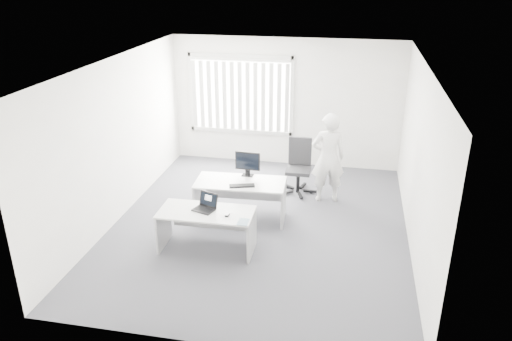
% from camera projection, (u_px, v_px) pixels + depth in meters
% --- Properties ---
extents(ground, '(6.00, 6.00, 0.00)m').
position_uv_depth(ground, '(259.00, 225.00, 8.68)').
color(ground, '#56575F').
rests_on(ground, ground).
extents(wall_back, '(5.00, 0.02, 2.80)m').
position_uv_depth(wall_back, '(286.00, 103.00, 10.85)').
color(wall_back, white).
rests_on(wall_back, ground).
extents(wall_front, '(5.00, 0.02, 2.80)m').
position_uv_depth(wall_front, '(208.00, 243.00, 5.42)').
color(wall_front, white).
rests_on(wall_front, ground).
extents(wall_left, '(0.02, 6.00, 2.80)m').
position_uv_depth(wall_left, '(117.00, 140.00, 8.59)').
color(wall_left, white).
rests_on(wall_left, ground).
extents(wall_right, '(0.02, 6.00, 2.80)m').
position_uv_depth(wall_right, '(419.00, 161.00, 7.69)').
color(wall_right, white).
rests_on(wall_right, ground).
extents(ceiling, '(5.00, 6.00, 0.02)m').
position_uv_depth(ceiling, '(260.00, 64.00, 7.60)').
color(ceiling, white).
rests_on(ceiling, wall_back).
extents(window, '(2.32, 0.06, 1.76)m').
position_uv_depth(window, '(240.00, 94.00, 10.94)').
color(window, silver).
rests_on(window, wall_back).
extents(blinds, '(2.20, 0.10, 1.50)m').
position_uv_depth(blinds, '(240.00, 96.00, 10.90)').
color(blinds, silver).
rests_on(blinds, wall_back).
extents(desk_near, '(1.48, 0.71, 0.67)m').
position_uv_depth(desk_near, '(207.00, 222.00, 7.77)').
color(desk_near, silver).
rests_on(desk_near, ground).
extents(desk_far, '(1.60, 0.81, 0.71)m').
position_uv_depth(desk_far, '(240.00, 192.00, 8.73)').
color(desk_far, silver).
rests_on(desk_far, ground).
extents(office_chair, '(0.62, 0.62, 1.08)m').
position_uv_depth(office_chair, '(298.00, 176.00, 9.85)').
color(office_chair, black).
rests_on(office_chair, ground).
extents(person, '(0.71, 0.55, 1.73)m').
position_uv_depth(person, '(328.00, 158.00, 9.28)').
color(person, silver).
rests_on(person, ground).
extents(laptop, '(0.40, 0.38, 0.25)m').
position_uv_depth(laptop, '(203.00, 203.00, 7.68)').
color(laptop, black).
rests_on(laptop, desk_near).
extents(paper_sheet, '(0.31, 0.25, 0.00)m').
position_uv_depth(paper_sheet, '(229.00, 217.00, 7.54)').
color(paper_sheet, white).
rests_on(paper_sheet, desk_near).
extents(mouse, '(0.06, 0.09, 0.04)m').
position_uv_depth(mouse, '(227.00, 215.00, 7.55)').
color(mouse, '#B2B2B4').
rests_on(mouse, paper_sheet).
extents(booklet, '(0.16, 0.22, 0.01)m').
position_uv_depth(booklet, '(243.00, 222.00, 7.38)').
color(booklet, silver).
rests_on(booklet, desk_near).
extents(keyboard, '(0.45, 0.26, 0.02)m').
position_uv_depth(keyboard, '(242.00, 186.00, 8.47)').
color(keyboard, black).
rests_on(keyboard, desk_far).
extents(monitor, '(0.45, 0.16, 0.45)m').
position_uv_depth(monitor, '(248.00, 164.00, 8.81)').
color(monitor, black).
rests_on(monitor, desk_far).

